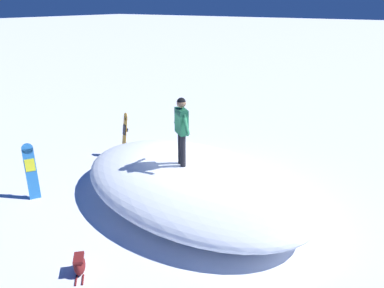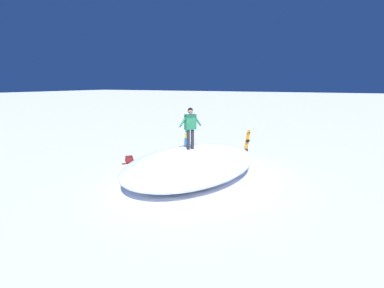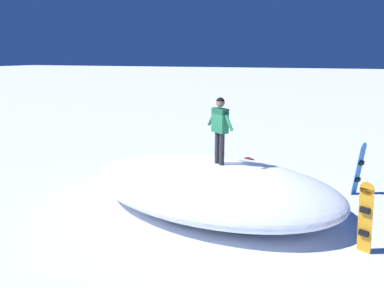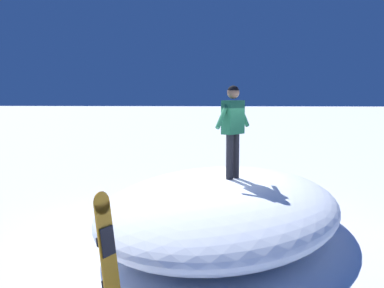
# 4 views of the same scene
# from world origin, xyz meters

# --- Properties ---
(ground) EXTENTS (240.00, 240.00, 0.00)m
(ground) POSITION_xyz_m (0.00, 0.00, 0.00)
(ground) COLOR white
(snow_mound) EXTENTS (7.80, 5.75, 1.13)m
(snow_mound) POSITION_xyz_m (0.10, -0.47, 0.57)
(snow_mound) COLOR white
(snow_mound) RESTS_ON ground
(snowboarder_standing) EXTENTS (0.91, 0.69, 1.80)m
(snowboarder_standing) POSITION_xyz_m (-0.07, -0.65, 2.22)
(snowboarder_standing) COLOR black
(snowboarder_standing) RESTS_ON snow_mound
(snowboard_primary_upright) EXTENTS (0.35, 0.33, 1.59)m
(snowboard_primary_upright) POSITION_xyz_m (-3.62, 0.90, 0.82)
(snowboard_primary_upright) COLOR orange
(snowboard_primary_upright) RESTS_ON ground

